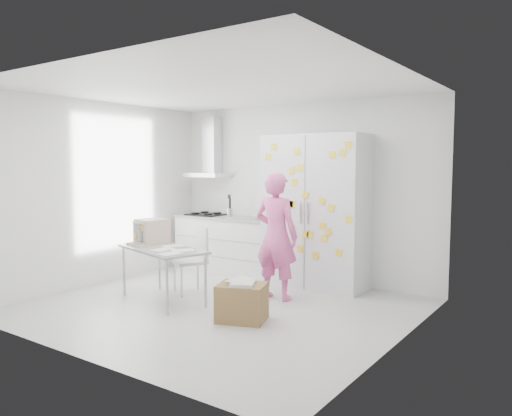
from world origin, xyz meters
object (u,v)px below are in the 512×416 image
Objects in this scene: cardboard_box at (242,302)px; chair at (195,256)px; desk at (155,239)px; person at (276,236)px.

chair is at bearing 153.78° from cardboard_box.
chair reaches higher than cardboard_box.
desk reaches higher than chair.
cardboard_box is at bearing 9.50° from desk.
person is 1.20m from cardboard_box.
chair is 1.45m from cardboard_box.
cardboard_box is at bearing 4.07° from chair.
desk reaches higher than cardboard_box.
person is at bearing 49.59° from chair.
chair is at bearing 72.21° from desk.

